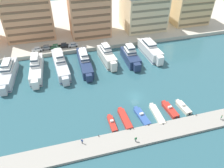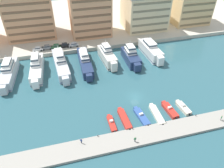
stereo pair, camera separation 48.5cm
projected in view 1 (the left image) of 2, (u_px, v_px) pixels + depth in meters
The scene contains 32 objects.
ground_plane at pixel (135, 96), 69.30m from camera, with size 400.00×400.00×0.00m, color #2D5B66.
quay_promenade at pixel (93, 18), 120.25m from camera, with size 180.00×70.00×1.61m, color beige.
pier_dock at pixel (156, 133), 57.21m from camera, with size 120.00×5.62×0.72m, color #9E998E.
yacht_silver_far_left at pixel (8, 73), 75.63m from camera, with size 5.41×19.86×7.90m.
yacht_white_left at pixel (36, 68), 78.03m from camera, with size 4.88×19.88×8.37m.
yacht_silver_mid_left at pixel (60, 64), 80.30m from camera, with size 5.62×22.43×8.22m.
yacht_navy_center_left at pixel (85, 61), 82.08m from camera, with size 4.18×21.35×7.43m.
yacht_ivory_center at pixel (107, 56), 84.25m from camera, with size 5.08×16.11×8.52m.
yacht_navy_center_right at pixel (131, 56), 84.57m from camera, with size 4.55×15.62×8.13m.
yacht_white_mid_right at pixel (150, 50), 88.20m from camera, with size 5.17×17.76×7.51m.
motorboat_red_far_left at pixel (112, 123), 59.80m from camera, with size 1.63×6.59×1.33m.
motorboat_red_left at pixel (125, 119), 60.96m from camera, with size 2.19×8.71×1.05m.
motorboat_blue_mid_left at pixel (142, 116), 61.81m from camera, with size 2.83×8.00×1.41m.
motorboat_cream_center_left at pixel (157, 114), 62.50m from camera, with size 2.12×8.77×0.89m.
motorboat_red_center at pixel (170, 110), 63.81m from camera, with size 2.67×7.44×1.62m.
motorboat_cream_center_right at pixel (183, 107), 64.55m from camera, with size 2.48×6.49×1.67m.
car_white_far_left at pixel (37, 49), 88.59m from camera, with size 4.17×2.06×1.80m.
car_grey_left at pixel (46, 47), 89.70m from camera, with size 4.14×1.99×1.80m.
car_green_mid_left at pixel (55, 46), 90.30m from camera, with size 4.10×1.92×1.80m.
car_black_center_left at pixel (64, 45), 91.11m from camera, with size 4.12×1.96×1.80m.
car_silver_center at pixel (73, 44), 91.70m from camera, with size 4.14×2.01×1.80m.
apartment_block_left at pixel (27, 9), 93.21m from camera, with size 20.53×15.21×26.45m.
apartment_block_mid_left at pixel (89, 10), 95.76m from camera, with size 17.64×13.84×24.00m.
apartment_block_center_left at pixel (143, 11), 103.47m from camera, with size 19.25×17.03×18.23m.
apartment_block_center at pixel (189, 6), 108.67m from camera, with size 18.02×14.02×18.56m.
pedestrian_near_edge at pixel (136, 139), 54.02m from camera, with size 0.64×0.24×1.66m.
pedestrian_mid_deck at pixel (222, 117), 59.92m from camera, with size 0.51×0.47×1.67m.
pedestrian_far_side at pixel (82, 141), 53.56m from camera, with size 0.50×0.47×1.65m.
bollard_west at pixel (98, 136), 55.64m from camera, with size 0.20×0.20×0.61m.
bollard_west_mid at pixel (133, 128), 57.61m from camera, with size 0.20×0.20×0.61m.
bollard_east_mid at pixel (166, 121), 59.57m from camera, with size 0.20×0.20×0.61m.
bollard_east at pixel (196, 114), 61.54m from camera, with size 0.20×0.20×0.61m.
Camera 1 is at (-21.04, -48.59, 45.49)m, focal length 35.00 mm.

